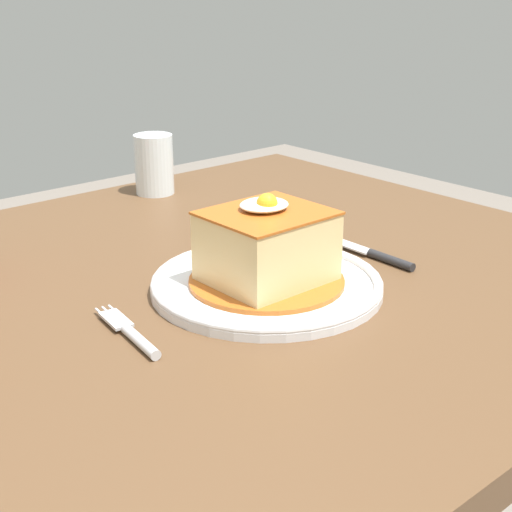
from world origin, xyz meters
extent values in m
cube|color=brown|center=(0.00, 0.00, 0.72)|extent=(1.15, 0.94, 0.04)
cylinder|color=brown|center=(0.50, 0.39, 0.35)|extent=(0.07, 0.07, 0.70)
cylinder|color=white|center=(0.06, -0.07, 0.74)|extent=(0.29, 0.29, 0.01)
torus|color=white|center=(0.06, -0.07, 0.75)|extent=(0.29, 0.29, 0.01)
cylinder|color=#B75B1E|center=(0.06, -0.07, 0.75)|extent=(0.19, 0.19, 0.01)
cube|color=#E5C684|center=(0.06, -0.07, 0.80)|extent=(0.14, 0.12, 0.08)
cube|color=#B75B1E|center=(0.06, -0.07, 0.84)|extent=(0.14, 0.12, 0.00)
ellipsoid|color=white|center=(0.06, -0.06, 0.85)|extent=(0.06, 0.06, 0.01)
sphere|color=yellow|center=(0.06, -0.07, 0.85)|extent=(0.03, 0.03, 0.03)
cylinder|color=silver|center=(-0.14, -0.10, 0.75)|extent=(0.02, 0.08, 0.01)
cube|color=silver|center=(-0.13, -0.03, 0.75)|extent=(0.03, 0.05, 0.00)
cylinder|color=silver|center=(-0.12, -0.01, 0.75)|extent=(0.01, 0.03, 0.00)
cylinder|color=silver|center=(-0.13, -0.01, 0.75)|extent=(0.01, 0.03, 0.00)
cylinder|color=silver|center=(-0.14, -0.01, 0.75)|extent=(0.01, 0.03, 0.00)
cylinder|color=#262628|center=(0.24, -0.12, 0.75)|extent=(0.01, 0.08, 0.01)
cube|color=silver|center=(0.25, -0.04, 0.75)|extent=(0.02, 0.09, 0.00)
cylinder|color=gold|center=(0.20, 0.38, 0.77)|extent=(0.06, 0.06, 0.06)
cylinder|color=silver|center=(0.20, 0.38, 0.79)|extent=(0.07, 0.07, 0.10)
camera|label=1|loc=(-0.52, -0.71, 1.11)|focal=53.07mm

